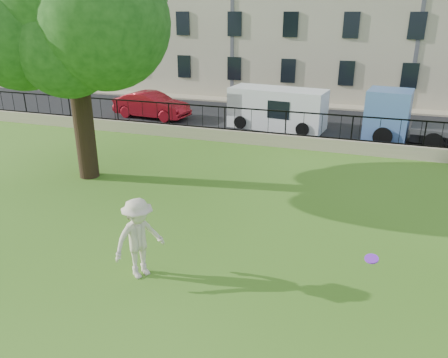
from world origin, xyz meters
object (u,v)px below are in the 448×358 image
(tree, at_px, (67,3))
(blue_truck, at_px, (432,120))
(white_van, at_px, (277,109))
(frisbee, at_px, (372,259))
(man, at_px, (139,238))
(red_sedan, at_px, (152,105))

(tree, height_order, blue_truck, tree)
(white_van, xyz_separation_m, blue_truck, (7.62, -1.00, 0.18))
(frisbee, bearing_deg, man, 179.33)
(white_van, bearing_deg, man, -83.19)
(red_sedan, xyz_separation_m, white_van, (7.64, 0.00, 0.31))
(red_sedan, relative_size, white_van, 0.90)
(man, height_order, frisbee, man)
(frisbee, height_order, red_sedan, frisbee)
(red_sedan, bearing_deg, white_van, -83.76)
(tree, distance_m, blue_truck, 16.50)
(blue_truck, bearing_deg, white_van, -179.81)
(tree, height_order, red_sedan, tree)
(frisbee, xyz_separation_m, red_sedan, (-12.77, 15.26, -0.75))
(man, bearing_deg, white_van, 30.84)
(tree, relative_size, white_van, 1.86)
(man, relative_size, white_van, 0.39)
(blue_truck, bearing_deg, man, -110.85)
(red_sedan, bearing_deg, frisbee, -133.85)
(white_van, distance_m, blue_truck, 7.69)
(tree, bearing_deg, blue_truck, 33.55)
(tree, relative_size, blue_truck, 1.59)
(tree, height_order, frisbee, tree)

